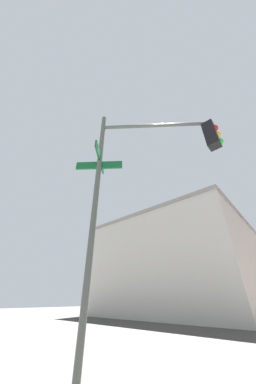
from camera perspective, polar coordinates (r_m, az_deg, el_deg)
name	(u,v)px	position (r m, az deg, el deg)	size (l,w,h in m)	color
traffic_signal_near	(152,167)	(4.26, 7.62, 7.79)	(2.85, 2.36, 6.25)	#474C47
building_stucco	(190,270)	(31.99, 18.92, -22.35)	(19.16, 24.95, 11.41)	#BCB7AD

